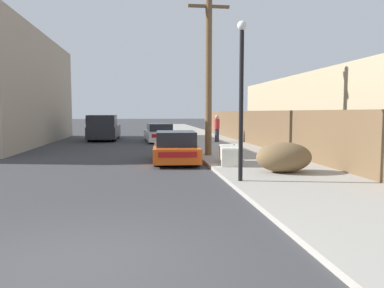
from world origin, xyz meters
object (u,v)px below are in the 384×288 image
object	(u,v)px
pickup_truck	(104,128)
brush_pile	(284,157)
parked_sports_car_red	(176,148)
pedestrian	(217,128)
street_lamp	(241,89)
discarded_fridge	(230,155)
car_parked_mid	(159,133)
utility_pole	(209,71)

from	to	relation	value
pickup_truck	brush_pile	size ratio (longest dim) A/B	2.94
parked_sports_car_red	pedestrian	bearing A→B (deg)	71.11
parked_sports_car_red	street_lamp	bearing A→B (deg)	-71.89
discarded_fridge	parked_sports_car_red	bearing A→B (deg)	147.49
discarded_fridge	brush_pile	bearing A→B (deg)	-51.27
parked_sports_car_red	pedestrian	size ratio (longest dim) A/B	2.47
car_parked_mid	street_lamp	xyz separation A→B (m)	(1.61, -15.53, 2.08)
utility_pole	brush_pile	bearing A→B (deg)	-72.67
brush_pile	utility_pole	bearing A→B (deg)	107.33
discarded_fridge	street_lamp	xyz separation A→B (m)	(-0.50, -3.42, 2.22)
street_lamp	brush_pile	bearing A→B (deg)	36.07
discarded_fridge	utility_pole	distance (m)	4.45
street_lamp	pedestrian	xyz separation A→B (m)	(2.00, 13.49, -1.66)
utility_pole	brush_pile	distance (m)	6.17
discarded_fridge	pickup_truck	world-z (taller)	pickup_truck
pedestrian	parked_sports_car_red	bearing A→B (deg)	-111.80
parked_sports_car_red	pickup_truck	size ratio (longest dim) A/B	0.81
utility_pole	pedestrian	world-z (taller)	utility_pole
pickup_truck	street_lamp	world-z (taller)	street_lamp
brush_pile	pedestrian	xyz separation A→B (m)	(0.25, 12.21, 0.41)
pedestrian	car_parked_mid	bearing A→B (deg)	150.47
utility_pole	street_lamp	xyz separation A→B (m)	(-0.19, -6.29, -1.15)
brush_pile	pickup_truck	bearing A→B (deg)	114.32
street_lamp	discarded_fridge	bearing A→B (deg)	81.63
car_parked_mid	pickup_truck	world-z (taller)	pickup_truck
parked_sports_car_red	street_lamp	distance (m)	5.64
parked_sports_car_red	brush_pile	xyz separation A→B (m)	(3.12, -3.77, 0.03)
car_parked_mid	utility_pole	bearing A→B (deg)	-82.62
utility_pole	brush_pile	xyz separation A→B (m)	(1.56, -5.01, -3.23)
pickup_truck	pedestrian	bearing A→B (deg)	153.29
discarded_fridge	utility_pole	bearing A→B (deg)	104.77
discarded_fridge	parked_sports_car_red	world-z (taller)	parked_sports_car_red
car_parked_mid	parked_sports_car_red	bearing A→B (deg)	-92.33
discarded_fridge	car_parked_mid	world-z (taller)	car_parked_mid
parked_sports_car_red	street_lamp	world-z (taller)	street_lamp
street_lamp	pickup_truck	bearing A→B (deg)	107.61
pickup_truck	discarded_fridge	bearing A→B (deg)	113.75
utility_pole	car_parked_mid	bearing A→B (deg)	101.00
car_parked_mid	pickup_truck	distance (m)	4.30
car_parked_mid	brush_pile	world-z (taller)	car_parked_mid
parked_sports_car_red	car_parked_mid	world-z (taller)	parked_sports_car_red
utility_pole	pedestrian	distance (m)	7.94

